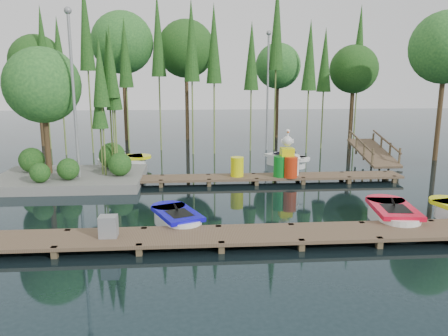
{
  "coord_description": "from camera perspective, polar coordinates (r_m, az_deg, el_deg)",
  "views": [
    {
      "loc": [
        -0.76,
        -15.93,
        4.58
      ],
      "look_at": [
        0.5,
        0.5,
        1.1
      ],
      "focal_mm": 35.0,
      "sensor_mm": 36.0,
      "label": 1
    }
  ],
  "objects": [
    {
      "name": "lamp_island",
      "position": [
        19.03,
        -19.13,
        10.32
      ],
      "size": [
        0.3,
        0.3,
        7.25
      ],
      "color": "gray",
      "rests_on": "ground"
    },
    {
      "name": "lamp_rear",
      "position": [
        27.35,
        5.75,
        11.2
      ],
      "size": [
        0.3,
        0.3,
        7.25
      ],
      "color": "gray",
      "rests_on": "ground"
    },
    {
      "name": "seagull_post",
      "position": [
        19.37,
        9.66,
        0.73
      ],
      "size": [
        0.53,
        0.29,
        0.85
      ],
      "color": "gray",
      "rests_on": "far_dock"
    },
    {
      "name": "far_dock",
      "position": [
        19.02,
        1.04,
        -1.3
      ],
      "size": [
        15.0,
        1.2,
        0.5
      ],
      "color": "brown",
      "rests_on": "ground"
    },
    {
      "name": "boat_yellow_far",
      "position": [
        22.92,
        -13.07,
        0.81
      ],
      "size": [
        2.87,
        1.67,
        1.35
      ],
      "rotation": [
        0.0,
        0.0,
        -0.17
      ],
      "color": "white",
      "rests_on": "ground"
    },
    {
      "name": "utility_cabinet",
      "position": [
        12.32,
        -14.87,
        -7.38
      ],
      "size": [
        0.48,
        0.41,
        0.59
      ],
      "primitive_type": "cube",
      "color": "gray",
      "rests_on": "near_dock"
    },
    {
      "name": "drum_cluster",
      "position": [
        19.1,
        8.32,
        0.71
      ],
      "size": [
        1.19,
        1.09,
        2.06
      ],
      "color": "#0D771F",
      "rests_on": "far_dock"
    },
    {
      "name": "tree_screen",
      "position": [
        26.6,
        -7.39,
        15.15
      ],
      "size": [
        34.42,
        18.53,
        10.31
      ],
      "color": "#46331D",
      "rests_on": "ground"
    },
    {
      "name": "island",
      "position": [
        20.05,
        -20.58,
        7.18
      ],
      "size": [
        6.2,
        4.2,
        6.75
      ],
      "color": "slate",
      "rests_on": "ground"
    },
    {
      "name": "boat_blue",
      "position": [
        13.64,
        -6.18,
        -6.73
      ],
      "size": [
        1.93,
        2.63,
        0.81
      ],
      "rotation": [
        0.0,
        0.0,
        0.4
      ],
      "color": "white",
      "rests_on": "ground"
    },
    {
      "name": "boat_white_far",
      "position": [
        22.91,
        8.15,
        0.98
      ],
      "size": [
        2.45,
        2.84,
        1.24
      ],
      "rotation": [
        0.0,
        0.0,
        -0.28
      ],
      "color": "white",
      "rests_on": "ground"
    },
    {
      "name": "boat_red",
      "position": [
        14.86,
        21.15,
        -5.8
      ],
      "size": [
        1.59,
        2.87,
        0.92
      ],
      "rotation": [
        0.0,
        0.0,
        -0.14
      ],
      "color": "white",
      "rests_on": "ground"
    },
    {
      "name": "near_dock",
      "position": [
        12.25,
        -0.55,
        -8.86
      ],
      "size": [
        18.0,
        1.5,
        0.5
      ],
      "color": "brown",
      "rests_on": "ground"
    },
    {
      "name": "yellow_barrel",
      "position": [
        18.93,
        1.72,
        0.17
      ],
      "size": [
        0.56,
        0.56,
        0.85
      ],
      "primitive_type": "cylinder",
      "color": "#E3E50C",
      "rests_on": "far_dock"
    },
    {
      "name": "ramp",
      "position": [
        24.79,
        18.88,
        2.02
      ],
      "size": [
        1.5,
        3.94,
        1.49
      ],
      "color": "brown",
      "rests_on": "ground"
    },
    {
      "name": "ground_plane",
      "position": [
        16.59,
        -1.59,
        -4.1
      ],
      "size": [
        90.0,
        90.0,
        0.0
      ],
      "primitive_type": "plane",
      "color": "#1B2C32"
    }
  ]
}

